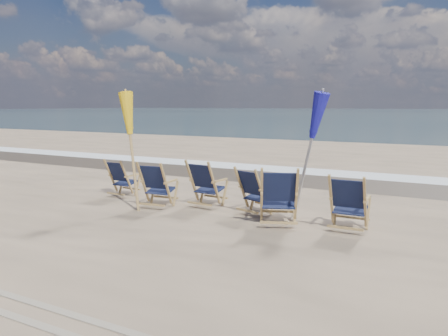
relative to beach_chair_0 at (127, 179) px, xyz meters
The scene contains 11 objects.
ocean 125.60m from the beach_chair_0, 88.80° to the left, with size 400.00×400.00×0.00m, color #314C51.
surf_foam 6.45m from the beach_chair_0, 65.96° to the left, with size 200.00×1.40×0.01m, color silver.
wet_sand_strip 5.12m from the beach_chair_0, 59.07° to the left, with size 200.00×2.60×0.00m, color #42362A.
beach_chair_0 is the anchor object (origin of this frame).
beach_chair_1 1.50m from the beach_chair_0, 18.32° to the right, with size 0.62×0.70×0.97m, color #121834, non-canonical shape.
beach_chair_2 2.27m from the beach_chair_0, ahead, with size 0.64×0.72×1.00m, color #121834, non-canonical shape.
beach_chair_3 3.38m from the beach_chair_0, ahead, with size 0.60×0.67×0.93m, color #121834, non-canonical shape.
beach_chair_4 4.21m from the beach_chair_0, ahead, with size 0.68×0.77×1.07m, color #121834, non-canonical shape.
beach_chair_5 5.31m from the beach_chair_0, ahead, with size 0.63×0.71×0.98m, color #121834, non-canonical shape.
umbrella_yellow 1.77m from the beach_chair_0, 42.49° to the right, with size 0.30×0.30×2.37m.
umbrella_blue 4.31m from the beach_chair_0, ahead, with size 0.30×0.30×2.37m.
Camera 1 is at (3.90, -5.14, 2.11)m, focal length 35.00 mm.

